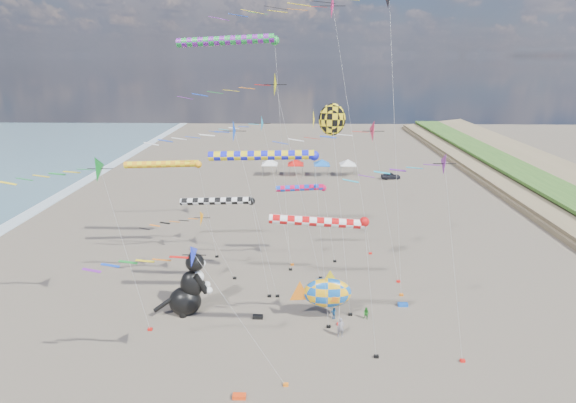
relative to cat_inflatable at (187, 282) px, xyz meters
The scene contains 26 objects.
delta_kite_0 30.07m from the cat_inflatable, 44.71° to the left, with size 16.24×2.90×28.50m.
delta_kite_1 12.35m from the cat_inflatable, 152.50° to the right, with size 9.62×2.26×15.03m.
delta_kite_2 22.35m from the cat_inflatable, 19.94° to the right, with size 9.72×1.69×16.23m.
delta_kite_3 19.26m from the cat_inflatable, 41.92° to the left, with size 12.12×2.28×20.91m.
delta_kite_4 7.41m from the cat_inflatable, 88.48° to the left, with size 8.05×1.79×7.92m.
delta_kite_6 16.46m from the cat_inflatable, 63.29° to the left, with size 9.51×1.83×16.61m.
delta_kite_7 14.01m from the cat_inflatable, 31.37° to the left, with size 9.64×2.15×17.26m.
delta_kite_8 21.33m from the cat_inflatable, 20.43° to the left, with size 11.51×2.29×16.73m.
delta_kite_9 11.88m from the cat_inflatable, 71.89° to the right, with size 11.47×1.70×10.91m.
windsock_0 7.72m from the cat_inflatable, 46.36° to the left, with size 8.13×0.70×10.04m.
windsock_1 14.16m from the cat_inflatable, 16.29° to the right, with size 9.65×0.76×15.34m.
windsock_2 15.27m from the cat_inflatable, 28.02° to the right, with size 8.31×0.70×11.50m.
windsock_3 22.37m from the cat_inflatable, 68.42° to the left, with size 10.82×0.87×23.90m.
windsock_4 14.81m from the cat_inflatable, 111.54° to the left, with size 9.62×0.78×11.36m.
windsock_5 15.88m from the cat_inflatable, 46.17° to the left, with size 6.75×0.70×9.03m.
angelfish_kite 18.73m from the cat_inflatable, ahead, with size 3.74×3.02×18.45m.
cat_inflatable is the anchor object (origin of this frame).
fish_inflatable 12.34m from the cat_inflatable, ahead, with size 5.58×2.17×4.71m.
person_adult 13.94m from the cat_inflatable, 14.35° to the right, with size 0.62×0.41×1.70m, color slate.
child_green 16.03m from the cat_inflatable, ahead, with size 0.55×0.43×1.14m, color #1E7620.
child_blue 13.23m from the cat_inflatable, ahead, with size 0.63×0.26×1.07m, color #205D9F.
kite_bag_0 19.83m from the cat_inflatable, ahead, with size 0.90×0.44×0.30m, color blue.
kite_bag_1 6.95m from the cat_inflatable, ahead, with size 0.90×0.44×0.30m, color black.
kite_bag_2 12.47m from the cat_inflatable, 61.08° to the right, with size 0.90×0.44×0.30m, color #EF3D10.
tent_row 50.27m from the cat_inflatable, 76.45° to the left, with size 19.20×4.20×3.80m.
parked_car 54.24m from the cat_inflatable, 59.89° to the left, with size 1.47×3.64×1.24m, color #26262D.
Camera 1 is at (-0.53, -24.23, 22.10)m, focal length 28.00 mm.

